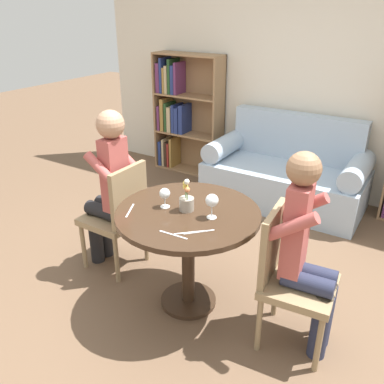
% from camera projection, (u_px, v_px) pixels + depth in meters
% --- Properties ---
extents(ground_plane, '(16.00, 16.00, 0.00)m').
position_uv_depth(ground_plane, '(188.00, 301.00, 2.97)').
color(ground_plane, brown).
extents(back_wall, '(5.20, 0.05, 2.70)m').
position_uv_depth(back_wall, '(310.00, 70.00, 4.23)').
color(back_wall, silver).
rests_on(back_wall, ground_plane).
extents(round_table, '(0.96, 0.96, 0.74)m').
position_uv_depth(round_table, '(188.00, 230.00, 2.71)').
color(round_table, '#382619').
rests_on(round_table, ground_plane).
extents(couch, '(1.64, 0.80, 0.92)m').
position_uv_depth(couch, '(286.00, 175.00, 4.34)').
color(couch, '#9EB2C6').
rests_on(couch, ground_plane).
extents(bookshelf_left, '(0.87, 0.28, 1.45)m').
position_uv_depth(bookshelf_left, '(182.00, 113.00, 5.08)').
color(bookshelf_left, '#93704C').
rests_on(bookshelf_left, ground_plane).
extents(chair_left, '(0.43, 0.43, 0.90)m').
position_uv_depth(chair_left, '(119.00, 213.00, 3.16)').
color(chair_left, '#937A56').
rests_on(chair_left, ground_plane).
extents(chair_right, '(0.45, 0.45, 0.90)m').
position_uv_depth(chair_right, '(288.00, 274.00, 2.45)').
color(chair_right, '#937A56').
rests_on(chair_right, ground_plane).
extents(person_left, '(0.42, 0.34, 1.30)m').
position_uv_depth(person_left, '(109.00, 187.00, 3.12)').
color(person_left, black).
rests_on(person_left, ground_plane).
extents(person_right, '(0.44, 0.36, 1.27)m').
position_uv_depth(person_right, '(307.00, 253.00, 2.35)').
color(person_right, '#282D47').
rests_on(person_right, ground_plane).
extents(wine_glass_left, '(0.07, 0.07, 0.14)m').
position_uv_depth(wine_glass_left, '(165.00, 194.00, 2.67)').
color(wine_glass_left, white).
rests_on(wine_glass_left, round_table).
extents(wine_glass_right, '(0.08, 0.08, 0.16)m').
position_uv_depth(wine_glass_right, '(212.00, 201.00, 2.53)').
color(wine_glass_right, white).
rests_on(wine_glass_right, round_table).
extents(flower_vase, '(0.10, 0.10, 0.23)m').
position_uv_depth(flower_vase, '(187.00, 201.00, 2.64)').
color(flower_vase, '#9E9384').
rests_on(flower_vase, round_table).
extents(knife_left_setting, '(0.14, 0.15, 0.00)m').
position_uv_depth(knife_left_setting, '(199.00, 232.00, 2.41)').
color(knife_left_setting, silver).
rests_on(knife_left_setting, round_table).
extents(fork_left_setting, '(0.09, 0.18, 0.00)m').
position_uv_depth(fork_left_setting, '(130.00, 210.00, 2.66)').
color(fork_left_setting, silver).
rests_on(fork_left_setting, round_table).
extents(knife_right_setting, '(0.14, 0.14, 0.00)m').
position_uv_depth(knife_right_setting, '(190.00, 232.00, 2.41)').
color(knife_right_setting, silver).
rests_on(knife_right_setting, round_table).
extents(fork_right_setting, '(0.19, 0.02, 0.00)m').
position_uv_depth(fork_right_setting, '(173.00, 235.00, 2.38)').
color(fork_right_setting, silver).
rests_on(fork_right_setting, round_table).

